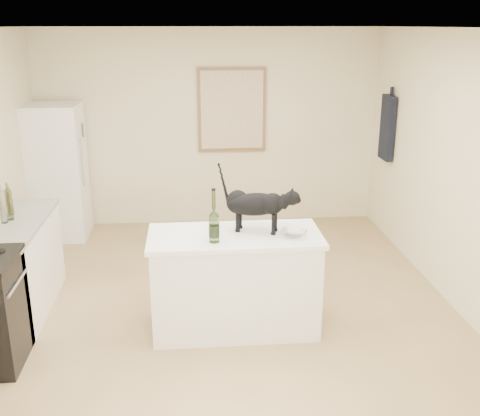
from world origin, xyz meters
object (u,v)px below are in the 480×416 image
Objects in this scene: black_cat at (255,207)px; wine_bottle at (214,219)px; fridge at (57,172)px; glass_bowl at (294,234)px.

black_cat reaches higher than wine_bottle.
fridge is 3.68m from glass_bowl.
fridge is 3.36m from black_cat.
wine_bottle is (1.87, -2.72, 0.25)m from fridge.
fridge reaches higher than black_cat.
fridge is at bearing 124.48° from wine_bottle.
wine_bottle is at bearing -130.27° from black_cat.
black_cat is 1.55× the size of wine_bottle.
fridge is 4.17× the size of wine_bottle.
black_cat is at bearing 31.22° from wine_bottle.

